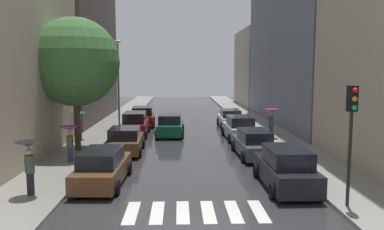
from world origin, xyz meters
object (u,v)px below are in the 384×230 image
object	(u,v)px
parked_car_right_third	(239,128)
traffic_light_right_corner	(352,119)
parked_car_right_second	(254,144)
pedestrian_far_side	(271,117)
pedestrian_foreground	(70,136)
lamp_post_left	(118,78)
pedestrian_near_tree	(29,156)
pedestrian_by_kerb	(79,120)
parked_car_right_nearest	(286,169)
parked_car_left_third	(135,125)
car_midroad	(170,125)
parked_car_left_second	(125,141)
parked_car_left_nearest	(102,168)
parked_car_left_fourth	(143,117)
parked_car_right_fourth	(230,119)
street_tree_left	(75,62)

from	to	relation	value
parked_car_right_third	traffic_light_right_corner	xyz separation A→B (m)	(1.67, -14.16, 2.50)
parked_car_right_second	pedestrian_far_side	bearing A→B (deg)	-25.39
pedestrian_foreground	lamp_post_left	world-z (taller)	lamp_post_left
pedestrian_near_tree	pedestrian_by_kerb	xyz separation A→B (m)	(-1.16, 12.12, -0.16)
parked_car_right_nearest	parked_car_right_second	world-z (taller)	parked_car_right_nearest
traffic_light_right_corner	lamp_post_left	world-z (taller)	lamp_post_left
pedestrian_near_tree	pedestrian_by_kerb	bearing A→B (deg)	-6.48
parked_car_right_nearest	lamp_post_left	size ratio (longest dim) A/B	0.64
pedestrian_by_kerb	parked_car_left_third	bearing A→B (deg)	105.40
car_midroad	traffic_light_right_corner	xyz separation A→B (m)	(6.68, -15.96, 2.52)
parked_car_right_third	pedestrian_foreground	distance (m)	12.40
pedestrian_foreground	traffic_light_right_corner	distance (m)	13.78
parked_car_right_nearest	lamp_post_left	world-z (taller)	lamp_post_left
parked_car_left_second	parked_car_left_nearest	bearing A→B (deg)	177.99
parked_car_left_fourth	parked_car_right_second	world-z (taller)	parked_car_left_fourth
parked_car_left_second	car_midroad	bearing A→B (deg)	-23.86
parked_car_left_third	pedestrian_far_side	world-z (taller)	pedestrian_far_side
parked_car_left_third	pedestrian_near_tree	bearing A→B (deg)	169.39
parked_car_right_fourth	street_tree_left	size ratio (longest dim) A/B	0.55
parked_car_left_nearest	pedestrian_by_kerb	distance (m)	10.99
parked_car_right_fourth	pedestrian_far_side	size ratio (longest dim) A/B	2.12
parked_car_right_nearest	pedestrian_by_kerb	xyz separation A→B (m)	(-11.47, 11.06, 0.69)
parked_car_left_nearest	parked_car_right_nearest	distance (m)	7.90
parked_car_right_fourth	pedestrian_foreground	world-z (taller)	pedestrian_foreground
parked_car_left_third	car_midroad	distance (m)	2.65
parked_car_left_nearest	pedestrian_foreground	distance (m)	4.37
parked_car_left_fourth	car_midroad	size ratio (longest dim) A/B	0.99
parked_car_left_nearest	parked_car_left_third	xyz separation A→B (m)	(0.04, 12.42, 0.10)
parked_car_left_second	parked_car_left_fourth	distance (m)	11.34
parked_car_left_second	parked_car_right_fourth	size ratio (longest dim) A/B	0.96
lamp_post_left	pedestrian_near_tree	bearing A→B (deg)	-92.67
parked_car_left_nearest	pedestrian_far_side	bearing A→B (deg)	-41.44
parked_car_left_second	traffic_light_right_corner	bearing A→B (deg)	-137.74
parked_car_right_fourth	lamp_post_left	world-z (taller)	lamp_post_left
parked_car_right_nearest	pedestrian_by_kerb	world-z (taller)	pedestrian_by_kerb
parked_car_right_third	car_midroad	world-z (taller)	parked_car_right_third
parked_car_left_second	street_tree_left	world-z (taller)	street_tree_left
parked_car_right_third	parked_car_right_second	bearing A→B (deg)	177.62
pedestrian_by_kerb	street_tree_left	world-z (taller)	street_tree_left
pedestrian_foreground	pedestrian_near_tree	distance (m)	5.35
pedestrian_foreground	parked_car_left_second	bearing A→B (deg)	-85.45
parked_car_left_nearest	parked_car_right_nearest	xyz separation A→B (m)	(7.87, -0.71, 0.07)
parked_car_left_nearest	parked_car_left_fourth	world-z (taller)	parked_car_left_fourth
parked_car_left_nearest	pedestrian_by_kerb	world-z (taller)	pedestrian_by_kerb
parked_car_left_fourth	parked_car_right_third	bearing A→B (deg)	-135.35
parked_car_left_second	pedestrian_far_side	world-z (taller)	pedestrian_far_side
car_midroad	traffic_light_right_corner	bearing A→B (deg)	-155.64
parked_car_left_nearest	pedestrian_near_tree	bearing A→B (deg)	127.72
parked_car_right_third	traffic_light_right_corner	bearing A→B (deg)	-175.15
parked_car_left_fourth	pedestrian_far_side	bearing A→B (deg)	-129.06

